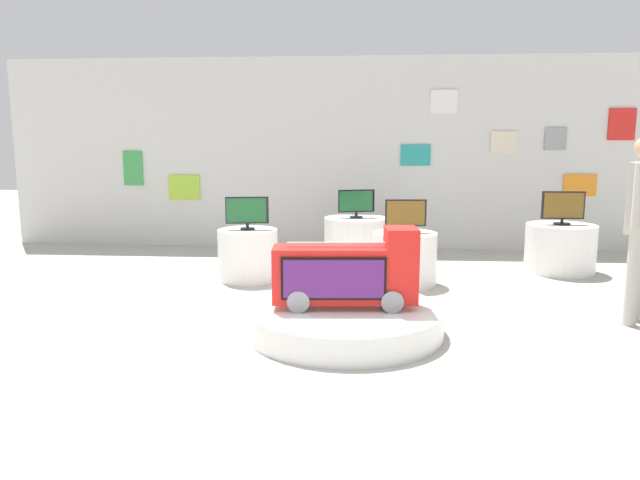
# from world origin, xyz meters

# --- Properties ---
(ground_plane) EXTENTS (30.00, 30.00, 0.00)m
(ground_plane) POSITION_xyz_m (0.00, 0.00, 0.00)
(ground_plane) COLOR #B2ADA3
(back_wall_display) EXTENTS (10.34, 0.13, 2.95)m
(back_wall_display) POSITION_xyz_m (0.01, 4.58, 1.47)
(back_wall_display) COLOR silver
(back_wall_display) RESTS_ON ground
(main_display_pedestal) EXTENTS (1.72, 1.72, 0.24)m
(main_display_pedestal) POSITION_xyz_m (0.32, 0.26, 0.12)
(main_display_pedestal) COLOR white
(main_display_pedestal) RESTS_ON ground
(novelty_firetruck_tv) EXTENTS (1.26, 0.47, 0.70)m
(novelty_firetruck_tv) POSITION_xyz_m (0.35, 0.26, 0.53)
(novelty_firetruck_tv) COLOR gray
(novelty_firetruck_tv) RESTS_ON main_display_pedestal
(display_pedestal_left_rear) EXTENTS (0.89, 0.89, 0.62)m
(display_pedestal_left_rear) POSITION_xyz_m (0.37, 3.45, 0.31)
(display_pedestal_left_rear) COLOR white
(display_pedestal_left_rear) RESTS_ON ground
(tv_on_left_rear) EXTENTS (0.50, 0.18, 0.39)m
(tv_on_left_rear) POSITION_xyz_m (0.37, 3.45, 0.83)
(tv_on_left_rear) COLOR black
(tv_on_left_rear) RESTS_ON display_pedestal_left_rear
(display_pedestal_center_rear) EXTENTS (0.75, 0.75, 0.62)m
(display_pedestal_center_rear) POSITION_xyz_m (0.96, 2.14, 0.31)
(display_pedestal_center_rear) COLOR white
(display_pedestal_center_rear) RESTS_ON ground
(tv_on_center_rear) EXTENTS (0.48, 0.16, 0.39)m
(tv_on_center_rear) POSITION_xyz_m (0.96, 2.13, 0.83)
(tv_on_center_rear) COLOR black
(tv_on_center_rear) RESTS_ON display_pedestal_center_rear
(display_pedestal_right_rear) EXTENTS (0.72, 0.72, 0.62)m
(display_pedestal_right_rear) POSITION_xyz_m (-0.92, 2.24, 0.31)
(display_pedestal_right_rear) COLOR white
(display_pedestal_right_rear) RESTS_ON ground
(tv_on_right_rear) EXTENTS (0.51, 0.17, 0.40)m
(tv_on_right_rear) POSITION_xyz_m (-0.92, 2.23, 0.83)
(tv_on_right_rear) COLOR black
(tv_on_right_rear) RESTS_ON display_pedestal_right_rear
(display_pedestal_far_right) EXTENTS (0.87, 0.87, 0.62)m
(display_pedestal_far_right) POSITION_xyz_m (3.00, 2.97, 0.31)
(display_pedestal_far_right) COLOR white
(display_pedestal_far_right) RESTS_ON ground
(tv_on_far_right) EXTENTS (0.53, 0.21, 0.43)m
(tv_on_far_right) POSITION_xyz_m (3.00, 2.96, 0.84)
(tv_on_far_right) COLOR black
(tv_on_far_right) RESTS_ON display_pedestal_far_right
(shopper_browsing_near_truck) EXTENTS (0.37, 0.49, 1.71)m
(shopper_browsing_near_truck) POSITION_xyz_m (2.97, 0.77, 1.00)
(shopper_browsing_near_truck) COLOR #B2ADA3
(shopper_browsing_near_truck) RESTS_ON ground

